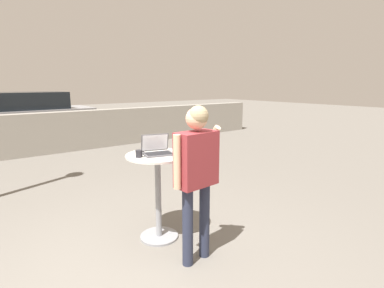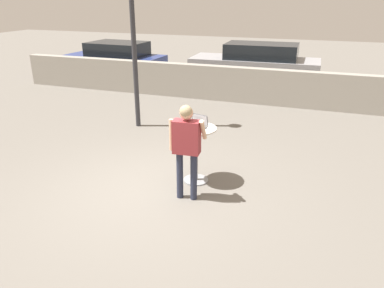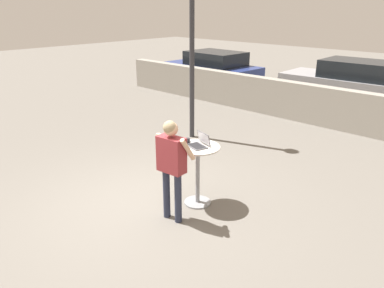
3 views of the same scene
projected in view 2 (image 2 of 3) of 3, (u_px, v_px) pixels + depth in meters
name	position (u px, v px, depth m)	size (l,w,h in m)	color
ground_plane	(151.00, 192.00, 6.52)	(50.00, 50.00, 0.00)	slate
pavement_kerb	(236.00, 84.00, 11.83)	(15.71, 0.35, 1.09)	gray
cafe_table	(196.00, 146.00, 6.66)	(0.73, 0.73, 1.04)	gray
laptop	(197.00, 125.00, 6.53)	(0.39, 0.35, 0.22)	#515156
coffee_mug	(184.00, 124.00, 6.59)	(0.11, 0.08, 0.08)	#232328
standing_person	(186.00, 141.00, 5.95)	(0.58, 0.38, 1.63)	#282D42
parked_car_near_street	(256.00, 65.00, 13.57)	(4.62, 1.89, 1.58)	#9E9EA3
parked_car_further_down	(115.00, 60.00, 14.93)	(3.98, 2.04, 1.46)	navy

